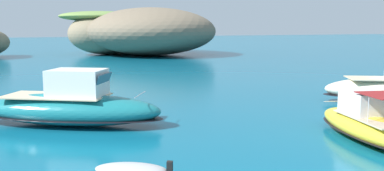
{
  "coord_description": "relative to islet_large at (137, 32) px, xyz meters",
  "views": [
    {
      "loc": [
        -13.06,
        -9.48,
        5.27
      ],
      "look_at": [
        -2.3,
        17.18,
        1.22
      ],
      "focal_mm": 39.81,
      "sensor_mm": 36.0,
      "label": 1
    }
  ],
  "objects": [
    {
      "name": "islet_large",
      "position": [
        0.0,
        0.0,
        0.0
      ],
      "size": [
        28.43,
        28.55,
        8.55
      ],
      "color": "#756651",
      "rests_on": "ground"
    },
    {
      "name": "dinghy_tender",
      "position": [
        -16.99,
        -63.72,
        -3.92
      ],
      "size": [
        2.81,
        2.22,
        0.58
      ],
      "color": "#B2B2B2",
      "rests_on": "ground"
    },
    {
      "name": "motorboat_teal",
      "position": [
        -18.07,
        -54.87,
        -3.15
      ],
      "size": [
        10.31,
        7.77,
        2.99
      ],
      "color": "#19727A",
      "rests_on": "ground"
    },
    {
      "name": "motorboat_yellow",
      "position": [
        -5.67,
        -63.09,
        -3.4
      ],
      "size": [
        3.86,
        7.76,
        2.34
      ],
      "color": "yellow",
      "rests_on": "ground"
    }
  ]
}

